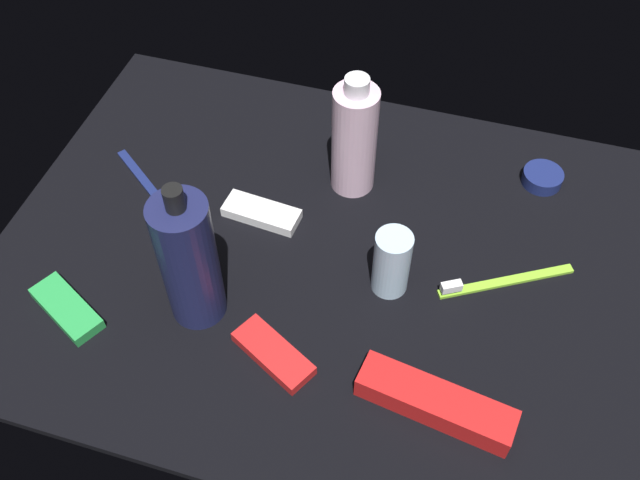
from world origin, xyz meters
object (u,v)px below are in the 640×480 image
(deodorant_stick, at_px, (392,263))
(cream_tin_left, at_px, (542,178))
(lotion_bottle, at_px, (189,261))
(snack_bar_green, at_px, (67,308))
(toothpaste_box_red, at_px, (435,403))
(snack_bar_white, at_px, (262,213))
(bodywash_bottle, at_px, (354,139))
(toothbrush_navy, at_px, (153,191))
(toothbrush_lime, at_px, (498,281))
(snack_bar_red, at_px, (273,353))

(deodorant_stick, bearing_deg, cream_tin_left, -125.41)
(lotion_bottle, height_order, cream_tin_left, lotion_bottle)
(snack_bar_green, bearing_deg, toothpaste_box_red, -151.94)
(lotion_bottle, relative_size, snack_bar_white, 2.05)
(bodywash_bottle, xyz_separation_m, snack_bar_green, (0.28, 0.31, -0.08))
(snack_bar_white, bearing_deg, toothbrush_navy, 6.86)
(toothbrush_navy, relative_size, toothbrush_lime, 0.93)
(toothpaste_box_red, distance_m, snack_bar_green, 0.46)
(bodywash_bottle, xyz_separation_m, snack_bar_white, (0.10, 0.10, -0.08))
(snack_bar_white, relative_size, cream_tin_left, 1.85)
(bodywash_bottle, bearing_deg, snack_bar_white, 43.55)
(snack_bar_green, distance_m, cream_tin_left, 0.66)
(snack_bar_red, bearing_deg, bodywash_bottle, -64.94)
(cream_tin_left, bearing_deg, toothbrush_lime, 79.69)
(cream_tin_left, bearing_deg, toothbrush_navy, 18.93)
(snack_bar_white, bearing_deg, toothbrush_lime, -178.50)
(deodorant_stick, xyz_separation_m, snack_bar_white, (0.19, -0.06, -0.04))
(toothbrush_navy, bearing_deg, snack_bar_red, 141.18)
(deodorant_stick, bearing_deg, snack_bar_green, 22.28)
(snack_bar_white, distance_m, cream_tin_left, 0.40)
(lotion_bottle, relative_size, snack_bar_green, 2.05)
(deodorant_stick, xyz_separation_m, toothpaste_box_red, (-0.09, 0.15, -0.03))
(snack_bar_white, bearing_deg, deodorant_stick, 167.42)
(snack_bar_red, xyz_separation_m, cream_tin_left, (-0.27, -0.37, 0.00))
(toothbrush_navy, xyz_separation_m, snack_bar_red, (-0.24, 0.20, 0.00))
(toothbrush_navy, distance_m, toothbrush_lime, 0.48)
(toothbrush_navy, height_order, snack_bar_green, toothbrush_navy)
(toothbrush_navy, xyz_separation_m, cream_tin_left, (-0.52, -0.18, 0.00))
(lotion_bottle, bearing_deg, snack_bar_white, -98.71)
(snack_bar_white, relative_size, snack_bar_red, 1.00)
(bodywash_bottle, xyz_separation_m, toothpaste_box_red, (-0.18, 0.31, -0.07))
(toothbrush_navy, relative_size, cream_tin_left, 2.68)
(bodywash_bottle, distance_m, toothpaste_box_red, 0.36)
(deodorant_stick, relative_size, cream_tin_left, 1.67)
(snack_bar_green, height_order, cream_tin_left, cream_tin_left)
(toothbrush_navy, xyz_separation_m, toothpaste_box_red, (-0.44, 0.21, 0.01))
(deodorant_stick, relative_size, snack_bar_red, 0.90)
(deodorant_stick, distance_m, snack_bar_red, 0.18)
(toothpaste_box_red, bearing_deg, toothbrush_navy, -16.81)
(lotion_bottle, bearing_deg, toothbrush_navy, -49.35)
(bodywash_bottle, bearing_deg, cream_tin_left, -163.42)
(bodywash_bottle, distance_m, cream_tin_left, 0.28)
(toothbrush_navy, distance_m, toothpaste_box_red, 0.48)
(lotion_bottle, distance_m, bodywash_bottle, 0.29)
(snack_bar_white, relative_size, snack_bar_green, 1.00)
(snack_bar_green, xyz_separation_m, cream_tin_left, (-0.54, -0.39, 0.00))
(deodorant_stick, relative_size, snack_bar_white, 0.90)
(lotion_bottle, relative_size, toothbrush_lime, 1.31)
(bodywash_bottle, relative_size, toothbrush_navy, 1.22)
(bodywash_bottle, height_order, toothbrush_lime, bodywash_bottle)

